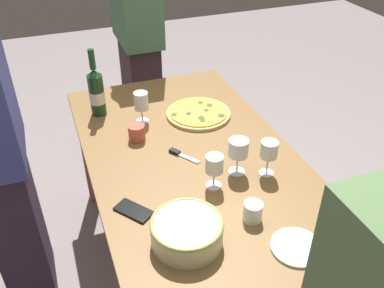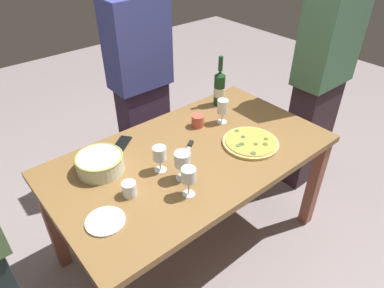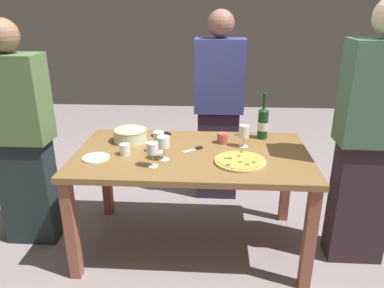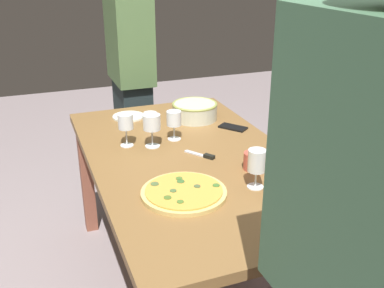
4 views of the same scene
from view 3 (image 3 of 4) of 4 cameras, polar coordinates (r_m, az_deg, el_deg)
The scene contains 17 objects.
ground_plane at distance 2.87m, azimuth 0.00°, elevation -15.32°, with size 8.00×8.00×0.00m, color gray.
dining_table at distance 2.54m, azimuth 0.00°, elevation -3.26°, with size 1.60×0.90×0.75m.
pizza at distance 2.36m, azimuth 7.53°, elevation -2.66°, with size 0.33×0.33×0.03m.
serving_bowl at distance 2.73m, azimuth -9.59°, elevation 1.46°, with size 0.25×0.25×0.09m.
wine_bottle at distance 2.78m, azimuth 11.05°, elevation 3.37°, with size 0.08×0.08×0.35m.
wine_glass_near_pizza at distance 2.59m, azimuth 8.18°, elevation 1.86°, with size 0.07×0.07×0.16m.
wine_glass_by_bottle at distance 2.35m, azimuth -4.50°, elevation 0.13°, with size 0.08×0.08×0.16m.
wine_glass_far_left at distance 2.25m, azimuth -6.20°, elevation -0.86°, with size 0.07×0.07×0.16m.
wine_glass_far_right at distance 2.48m, azimuth -5.22°, elevation 0.90°, with size 0.07×0.07×0.15m.
cup_amber at distance 2.67m, azimuth 4.79°, elevation 0.92°, with size 0.08×0.08×0.08m, color #BF5341.
cup_ceramic at distance 2.49m, azimuth -10.48°, elevation -0.84°, with size 0.07×0.07×0.08m, color white.
side_plate at distance 2.48m, azimuth -14.80°, elevation -2.10°, with size 0.18×0.18×0.01m, color white.
cell_phone at distance 2.83m, azimuth -4.83°, elevation 1.43°, with size 0.07×0.14×0.01m, color black.
pizza_knife at distance 2.54m, azimuth 0.48°, elevation -0.79°, with size 0.14×0.11×0.02m.
person_host at distance 3.22m, azimuth 4.19°, elevation 5.58°, with size 0.42×0.24×1.67m.
person_guest_left at distance 2.59m, azimuth 26.20°, elevation 0.69°, with size 0.43×0.24×1.75m.
person_guest_right at distance 2.83m, azimuth -25.28°, elevation 0.81°, with size 0.44×0.24×1.63m.
Camera 3 is at (0.14, -2.31, 1.70)m, focal length 34.10 mm.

